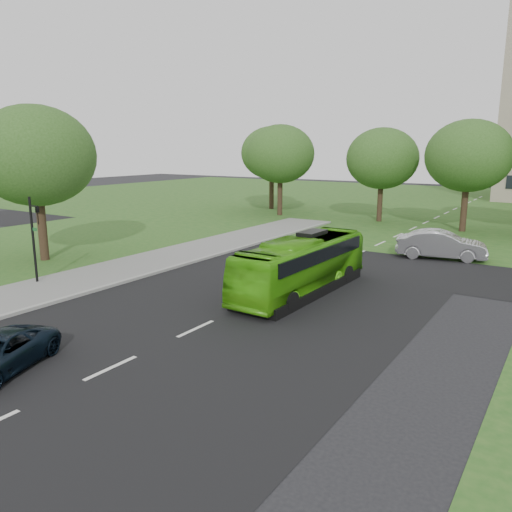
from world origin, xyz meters
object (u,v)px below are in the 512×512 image
Objects in this scene: tree_park_f at (272,153)px; bus at (302,265)px; sedan at (441,245)px; traffic_light at (34,234)px; tree_park_c at (469,156)px; tree_side_near at (36,156)px; tree_park_b at (382,159)px; tree_park_a at (280,154)px.

bus is at bearing -56.18° from tree_park_f.
sedan is (3.66, 10.92, -0.43)m from bus.
tree_park_c is at bearing 61.97° from traffic_light.
sedan is at bearing -85.19° from tree_park_c.
tree_park_b is at bearing 66.86° from tree_side_near.
tree_park_a is 25.15m from tree_side_near.
tree_side_near is at bearing -170.42° from bus.
tree_park_b is 0.93× the size of tree_side_near.
tree_park_b is 0.90× the size of bus.
bus is (16.04, 2.35, -4.81)m from tree_side_near.
sedan is at bearing -57.11° from tree_park_b.
tree_park_a is at bearing -172.76° from tree_park_b.
tree_park_a is 0.98× the size of tree_side_near.
sedan is (18.18, -11.83, -5.10)m from tree_park_a.
tree_park_c is at bearing -12.38° from tree_park_f.
tree_park_f is 29.19m from tree_side_near.
tree_park_c is 21.14m from tree_park_f.
traffic_light is at bearing -116.58° from tree_park_c.
sedan is at bearing -33.05° from tree_park_a.
tree_park_c is 0.97× the size of tree_side_near.
tree_side_near reaches higher than bus.
tree_park_c is (17.23, -0.51, -0.02)m from tree_park_a.
tree_side_near reaches higher than tree_park_a.
traffic_light is (-6.58, -29.88, -3.09)m from tree_park_b.
tree_side_near is 2.09× the size of traffic_light.
tree_park_c is 30.93m from tree_side_near.
bus is 11.53m from sedan.
tree_park_c is 22.89m from bus.
tree_park_a is 0.95× the size of bus.
tree_park_c is 0.95× the size of bus.
tree_park_f reaches higher than tree_park_b.
tree_park_a is at bearing 178.30° from tree_park_c.
tree_park_f reaches higher than tree_park_c.
traffic_light reaches higher than bus.
tree_side_near is 1.73× the size of sedan.
traffic_light reaches higher than sedan.
tree_park_c reaches higher than tree_park_b.
tree_side_near is (1.89, -29.13, 0.10)m from tree_park_f.
tree_park_f is 27.28m from sedan.
tree_park_a is at bearing 86.53° from tree_side_near.
tree_park_c reaches higher than sedan.
tree_park_b is at bearing 20.59° from sedan.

